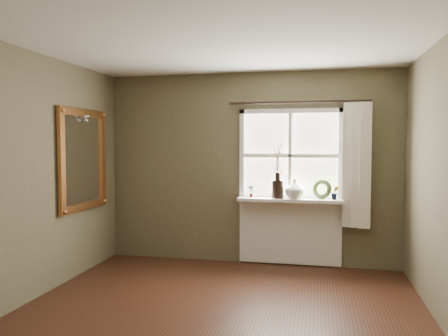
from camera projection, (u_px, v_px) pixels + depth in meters
floor at (210, 330)px, 3.83m from camera, size 4.50×4.50×0.00m
ceiling at (209, 30)px, 3.69m from camera, size 4.50×4.50×0.00m
wall_back at (250, 168)px, 6.00m from camera, size 4.00×0.10×2.60m
wall_left at (3, 179)px, 4.19m from camera, size 0.10×4.50×2.60m
wall_front at (48, 242)px, 1.51m from camera, size 4.00×0.10×2.60m
window_frame at (290, 156)px, 5.81m from camera, size 1.36×0.06×1.24m
window_sill at (289, 200)px, 5.73m from camera, size 1.36×0.26×0.04m
window_apron at (290, 231)px, 5.87m from camera, size 1.36×0.04×0.88m
dark_jug at (278, 189)px, 5.76m from camera, size 0.18×0.18×0.24m
cream_vase at (295, 189)px, 5.71m from camera, size 0.27×0.27×0.26m
wreath at (322, 191)px, 5.68m from camera, size 0.29×0.21×0.27m
potted_plant_left at (251, 191)px, 5.84m from camera, size 0.10×0.08×0.17m
potted_plant_right at (335, 193)px, 5.60m from camera, size 0.12×0.10×0.18m
curtain at (356, 165)px, 5.54m from camera, size 0.36×0.12×1.59m
curtain_rod at (298, 102)px, 5.69m from camera, size 1.84×0.03×0.03m
gilt_mirror at (83, 159)px, 5.46m from camera, size 0.10×1.06×1.26m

